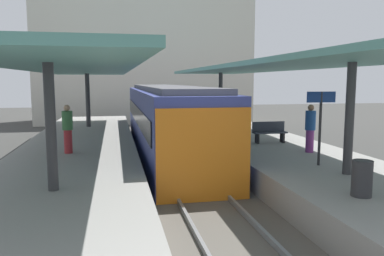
{
  "coord_description": "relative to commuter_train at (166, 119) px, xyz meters",
  "views": [
    {
      "loc": [
        -2.36,
        -13.92,
        3.51
      ],
      "look_at": [
        0.69,
        0.95,
        1.63
      ],
      "focal_mm": 35.41,
      "sensor_mm": 36.0,
      "label": 1
    }
  ],
  "objects": [
    {
      "name": "ground_plane",
      "position": [
        0.0,
        -3.62,
        -1.73
      ],
      "size": [
        80.0,
        80.0,
        0.0
      ],
      "primitive_type": "plane",
      "color": "#383835"
    },
    {
      "name": "platform_left",
      "position": [
        -3.8,
        -3.62,
        -1.23
      ],
      "size": [
        4.4,
        28.0,
        1.0
      ],
      "primitive_type": "cube",
      "color": "gray",
      "rests_on": "ground_plane"
    },
    {
      "name": "platform_right",
      "position": [
        3.8,
        -3.62,
        -1.23
      ],
      "size": [
        4.4,
        28.0,
        1.0
      ],
      "primitive_type": "cube",
      "color": "gray",
      "rests_on": "ground_plane"
    },
    {
      "name": "track_ballast",
      "position": [
        0.0,
        -3.62,
        -1.63
      ],
      "size": [
        3.2,
        28.0,
        0.2
      ],
      "primitive_type": "cube",
      "color": "#59544C",
      "rests_on": "ground_plane"
    },
    {
      "name": "rail_near_side",
      "position": [
        -0.72,
        -3.62,
        -1.46
      ],
      "size": [
        0.08,
        28.0,
        0.14
      ],
      "primitive_type": "cube",
      "color": "slate",
      "rests_on": "track_ballast"
    },
    {
      "name": "rail_far_side",
      "position": [
        0.72,
        -3.62,
        -1.46
      ],
      "size": [
        0.08,
        28.0,
        0.14
      ],
      "primitive_type": "cube",
      "color": "slate",
      "rests_on": "track_ballast"
    },
    {
      "name": "commuter_train",
      "position": [
        0.0,
        0.0,
        0.0
      ],
      "size": [
        2.78,
        15.42,
        3.1
      ],
      "color": "#38428C",
      "rests_on": "track_ballast"
    },
    {
      "name": "canopy_left",
      "position": [
        -3.8,
        -2.22,
        2.25
      ],
      "size": [
        4.18,
        21.0,
        3.09
      ],
      "color": "#333335",
      "rests_on": "platform_left"
    },
    {
      "name": "canopy_right",
      "position": [
        3.8,
        -2.22,
        2.33
      ],
      "size": [
        4.18,
        21.0,
        3.17
      ],
      "color": "#333335",
      "rests_on": "platform_right"
    },
    {
      "name": "platform_bench",
      "position": [
        3.84,
        -3.12,
        -0.26
      ],
      "size": [
        1.4,
        0.41,
        0.86
      ],
      "color": "black",
      "rests_on": "platform_right"
    },
    {
      "name": "platform_sign",
      "position": [
        3.62,
        -7.37,
        0.9
      ],
      "size": [
        0.9,
        0.08,
        2.21
      ],
      "color": "#262628",
      "rests_on": "platform_right"
    },
    {
      "name": "litter_bin",
      "position": [
        2.91,
        -10.39,
        -0.33
      ],
      "size": [
        0.44,
        0.44,
        0.8
      ],
      "primitive_type": "cylinder",
      "color": "#2D2D30",
      "rests_on": "platform_right"
    },
    {
      "name": "passenger_near_bench",
      "position": [
        3.05,
        1.75,
        0.13
      ],
      "size": [
        0.36,
        0.36,
        1.66
      ],
      "color": "#998460",
      "rests_on": "platform_right"
    },
    {
      "name": "passenger_mid_platform",
      "position": [
        4.4,
        -5.39,
        0.15
      ],
      "size": [
        0.36,
        0.36,
        1.7
      ],
      "color": "#7A337A",
      "rests_on": "platform_right"
    },
    {
      "name": "passenger_far_end",
      "position": [
        -3.99,
        -3.85,
        0.16
      ],
      "size": [
        0.36,
        0.36,
        1.7
      ],
      "color": "maroon",
      "rests_on": "platform_left"
    },
    {
      "name": "station_building_backdrop",
      "position": [
        0.39,
        16.38,
        3.77
      ],
      "size": [
        18.0,
        6.0,
        11.0
      ],
      "primitive_type": "cube",
      "color": "beige",
      "rests_on": "ground_plane"
    }
  ]
}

